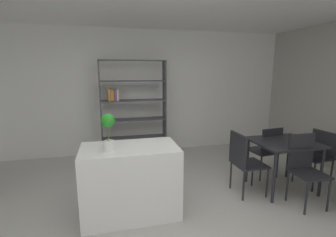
% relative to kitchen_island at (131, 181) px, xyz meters
% --- Properties ---
extents(ground_plane, '(9.60, 9.60, 0.00)m').
position_rel_kitchen_island_xyz_m(ground_plane, '(0.37, -0.33, -0.45)').
color(ground_plane, beige).
extents(back_partition, '(6.98, 0.06, 2.71)m').
position_rel_kitchen_island_xyz_m(back_partition, '(0.37, 2.51, 0.90)').
color(back_partition, white).
rests_on(back_partition, ground_plane).
extents(kitchen_island, '(1.20, 0.68, 0.91)m').
position_rel_kitchen_island_xyz_m(kitchen_island, '(0.00, 0.00, 0.00)').
color(kitchen_island, white).
rests_on(kitchen_island, ground_plane).
extents(potted_plant_on_island, '(0.16, 0.16, 0.44)m').
position_rel_kitchen_island_xyz_m(potted_plant_on_island, '(-0.25, -0.08, 0.71)').
color(potted_plant_on_island, white).
rests_on(potted_plant_on_island, kitchen_island).
extents(open_bookshelf, '(1.35, 0.31, 2.05)m').
position_rel_kitchen_island_xyz_m(open_bookshelf, '(0.19, 2.14, 0.50)').
color(open_bookshelf, '#4C4C51').
rests_on(open_bookshelf, ground_plane).
extents(dining_table, '(0.91, 0.80, 0.78)m').
position_rel_kitchen_island_xyz_m(dining_table, '(2.35, 0.12, 0.23)').
color(dining_table, '#232328').
rests_on(dining_table, ground_plane).
extents(dining_chair_far, '(0.47, 0.49, 0.90)m').
position_rel_kitchen_island_xyz_m(dining_chair_far, '(2.36, 0.55, 0.08)').
color(dining_chair_far, '#232328').
rests_on(dining_chair_far, ground_plane).
extents(dining_chair_island_side, '(0.44, 0.44, 0.95)m').
position_rel_kitchen_island_xyz_m(dining_chair_island_side, '(1.67, 0.12, 0.11)').
color(dining_chair_island_side, '#232328').
rests_on(dining_chair_island_side, ground_plane).
extents(dining_chair_window_side, '(0.49, 0.48, 0.88)m').
position_rel_kitchen_island_xyz_m(dining_chair_window_side, '(3.02, 0.13, 0.09)').
color(dining_chair_window_side, '#232328').
rests_on(dining_chair_window_side, ground_plane).
extents(dining_chair_near, '(0.41, 0.42, 0.98)m').
position_rel_kitchen_island_xyz_m(dining_chair_near, '(2.35, -0.30, 0.12)').
color(dining_chair_near, '#232328').
rests_on(dining_chair_near, ground_plane).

